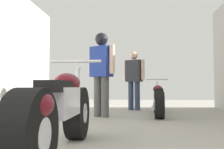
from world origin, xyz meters
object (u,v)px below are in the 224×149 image
mechanic_in_blue (134,77)px  motorcycle_maroon_cruiser (59,112)px  mechanic_with_helmet (101,66)px  motorcycle_black_naked (158,100)px

mechanic_in_blue → motorcycle_maroon_cruiser: bearing=-98.7°
motorcycle_maroon_cruiser → mechanic_in_blue: mechanic_in_blue is taller
mechanic_in_blue → mechanic_with_helmet: (-0.70, -1.60, 0.17)m
motorcycle_maroon_cruiser → mechanic_in_blue: 4.66m
mechanic_with_helmet → motorcycle_maroon_cruiser: bearing=-90.1°
motorcycle_maroon_cruiser → mechanic_in_blue: size_ratio=1.27×
mechanic_in_blue → mechanic_with_helmet: mechanic_with_helmet is taller
mechanic_in_blue → motorcycle_black_naked: bearing=-67.2°
motorcycle_maroon_cruiser → mechanic_with_helmet: size_ratio=1.14×
motorcycle_black_naked → mechanic_in_blue: mechanic_in_blue is taller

